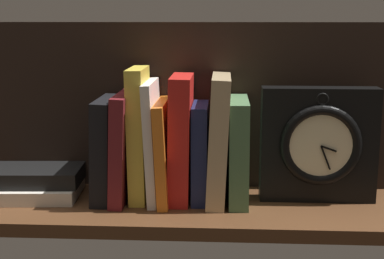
{
  "coord_description": "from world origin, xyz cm",
  "views": [
    {
      "loc": [
        8.66,
        -101.48,
        35.46
      ],
      "look_at": [
        2.8,
        2.98,
        13.94
      ],
      "focal_mm": 51.86,
      "sensor_mm": 36.0,
      "label": 1
    }
  ],
  "objects": [
    {
      "name": "book_green_romantic",
      "position": [
        11.77,
        2.98,
        9.94
      ],
      "size": [
        3.76,
        15.48,
        19.89
      ],
      "primitive_type": "cube",
      "rotation": [
        0.0,
        -0.01,
        0.0
      ],
      "color": "#476B44",
      "rests_on": "ground_plane"
    },
    {
      "name": "back_panel",
      "position": [
        0.0,
        11.95,
        17.11
      ],
      "size": [
        88.33,
        1.2,
        34.22
      ],
      "primitive_type": "cube",
      "color": "black",
      "rests_on": "ground_plane"
    },
    {
      "name": "book_black_skeptic",
      "position": [
        -14.03,
        2.98,
        9.9
      ],
      "size": [
        4.14,
        14.89,
        19.9
      ],
      "primitive_type": "cube",
      "rotation": [
        0.0,
        0.04,
        0.0
      ],
      "color": "black",
      "rests_on": "ground_plane"
    },
    {
      "name": "book_tan_shortstories",
      "position": [
        7.9,
        2.98,
        12.16
      ],
      "size": [
        4.48,
        16.21,
        24.44
      ],
      "primitive_type": "cube",
      "rotation": [
        0.0,
        0.04,
        0.0
      ],
      "color": "tan",
      "rests_on": "ground_plane"
    },
    {
      "name": "book_stack_side",
      "position": [
        -28.06,
        2.79,
        2.85
      ],
      "size": [
        18.47,
        14.52,
        5.83
      ],
      "color": "beige",
      "rests_on": "ground_plane"
    },
    {
      "name": "book_yellow_seinlanguage",
      "position": [
        -7.5,
        2.98,
        12.87
      ],
      "size": [
        3.4,
        12.08,
        25.77
      ],
      "primitive_type": "cube",
      "rotation": [
        0.0,
        -0.01,
        0.0
      ],
      "color": "gold",
      "rests_on": "ground_plane"
    },
    {
      "name": "book_navy_bierce",
      "position": [
        4.38,
        2.98,
        9.44
      ],
      "size": [
        2.99,
        12.05,
        18.89
      ],
      "primitive_type": "cube",
      "rotation": [
        0.0,
        -0.0,
        0.0
      ],
      "color": "#192147",
      "rests_on": "ground_plane"
    },
    {
      "name": "book_maroon_dawkins",
      "position": [
        -10.68,
        2.98,
        10.43
      ],
      "size": [
        3.51,
        16.63,
        20.95
      ],
      "primitive_type": "cube",
      "rotation": [
        0.0,
        0.04,
        0.0
      ],
      "color": "maroon",
      "rests_on": "ground_plane"
    },
    {
      "name": "framed_clock",
      "position": [
        27.18,
        3.38,
        11.17
      ],
      "size": [
        22.16,
        6.0,
        22.16
      ],
      "color": "black",
      "rests_on": "ground_plane"
    },
    {
      "name": "book_red_requiem",
      "position": [
        0.63,
        2.98,
        12.15
      ],
      "size": [
        4.37,
        13.3,
        24.37
      ],
      "primitive_type": "cube",
      "rotation": [
        0.0,
        0.02,
        0.0
      ],
      "color": "red",
      "rests_on": "ground_plane"
    },
    {
      "name": "book_orange_pandolfini",
      "position": [
        -2.64,
        2.98,
        9.69
      ],
      "size": [
        2.87,
        16.74,
        19.46
      ],
      "primitive_type": "cube",
      "rotation": [
        0.0,
        -0.05,
        0.0
      ],
      "color": "orange",
      "rests_on": "ground_plane"
    },
    {
      "name": "book_white_catcher",
      "position": [
        -4.8,
        2.98,
        11.59
      ],
      "size": [
        2.72,
        14.92,
        23.23
      ],
      "primitive_type": "cube",
      "rotation": [
        0.0,
        -0.04,
        0.0
      ],
      "color": "silver",
      "rests_on": "ground_plane"
    },
    {
      "name": "ground_plane",
      "position": [
        0.0,
        0.0,
        -1.25
      ],
      "size": [
        88.33,
        25.1,
        2.5
      ],
      "primitive_type": "cube",
      "color": "#4C2D19"
    }
  ]
}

